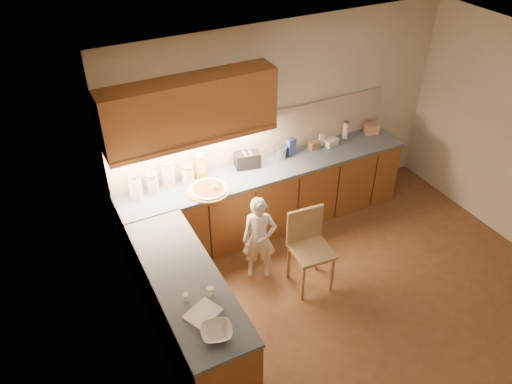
# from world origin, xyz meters

# --- Properties ---
(room) EXTENTS (4.54, 4.50, 2.62)m
(room) POSITION_xyz_m (0.00, 0.00, 1.68)
(room) COLOR brown
(room) RESTS_ON ground
(l_counter) EXTENTS (3.77, 2.62, 0.92)m
(l_counter) POSITION_xyz_m (-0.92, 1.25, 0.46)
(l_counter) COLOR brown
(l_counter) RESTS_ON ground
(backsplash) EXTENTS (3.75, 0.02, 0.58)m
(backsplash) POSITION_xyz_m (-0.38, 1.99, 1.21)
(backsplash) COLOR beige
(backsplash) RESTS_ON l_counter
(upper_cabinets) EXTENTS (1.95, 0.36, 0.73)m
(upper_cabinets) POSITION_xyz_m (-1.27, 1.82, 1.85)
(upper_cabinets) COLOR brown
(upper_cabinets) RESTS_ON ground
(pizza_on_board) EXTENTS (0.50, 0.50, 0.20)m
(pizza_on_board) POSITION_xyz_m (-1.22, 1.56, 0.94)
(pizza_on_board) COLOR tan
(pizza_on_board) RESTS_ON l_counter
(child) EXTENTS (0.46, 0.39, 1.06)m
(child) POSITION_xyz_m (-0.88, 0.95, 0.53)
(child) COLOR white
(child) RESTS_ON ground
(wooden_chair) EXTENTS (0.46, 0.46, 0.96)m
(wooden_chair) POSITION_xyz_m (-0.44, 0.61, 0.55)
(wooden_chair) COLOR tan
(wooden_chair) RESTS_ON ground
(mixing_bowl) EXTENTS (0.32, 0.32, 0.06)m
(mixing_bowl) POSITION_xyz_m (-1.95, -0.34, 0.95)
(mixing_bowl) COLOR white
(mixing_bowl) RESTS_ON l_counter
(canister_a) EXTENTS (0.16, 0.16, 0.32)m
(canister_a) POSITION_xyz_m (-1.99, 1.82, 1.08)
(canister_a) COLOR white
(canister_a) RESTS_ON l_counter
(canister_b) EXTENTS (0.14, 0.14, 0.25)m
(canister_b) POSITION_xyz_m (-1.79, 1.84, 1.05)
(canister_b) COLOR beige
(canister_b) RESTS_ON l_counter
(canister_c) EXTENTS (0.17, 0.17, 0.31)m
(canister_c) POSITION_xyz_m (-1.58, 1.90, 1.08)
(canister_c) COLOR white
(canister_c) RESTS_ON l_counter
(canister_d) EXTENTS (0.15, 0.15, 0.24)m
(canister_d) POSITION_xyz_m (-1.37, 1.83, 1.04)
(canister_d) COLOR silver
(canister_d) RESTS_ON l_counter
(oil_jug) EXTENTS (0.12, 0.09, 0.33)m
(oil_jug) POSITION_xyz_m (-1.19, 1.88, 1.07)
(oil_jug) COLOR gold
(oil_jug) RESTS_ON l_counter
(toaster) EXTENTS (0.33, 0.23, 0.20)m
(toaster) POSITION_xyz_m (-0.60, 1.83, 1.02)
(toaster) COLOR black
(toaster) RESTS_ON l_counter
(steel_pot) EXTENTS (0.19, 0.19, 0.15)m
(steel_pot) POSITION_xyz_m (-0.13, 1.85, 0.99)
(steel_pot) COLOR #A9AAAE
(steel_pot) RESTS_ON l_counter
(blue_box) EXTENTS (0.12, 0.10, 0.22)m
(blue_box) POSITION_xyz_m (0.03, 1.84, 1.03)
(blue_box) COLOR #334B9A
(blue_box) RESTS_ON l_counter
(card_box_a) EXTENTS (0.14, 0.11, 0.10)m
(card_box_a) POSITION_xyz_m (0.37, 1.83, 0.97)
(card_box_a) COLOR #956E50
(card_box_a) RESTS_ON l_counter
(white_bottle) EXTENTS (0.06, 0.06, 0.16)m
(white_bottle) POSITION_xyz_m (0.50, 1.86, 1.00)
(white_bottle) COLOR silver
(white_bottle) RESTS_ON l_counter
(flat_pack) EXTENTS (0.22, 0.18, 0.08)m
(flat_pack) POSITION_xyz_m (0.62, 1.81, 0.96)
(flat_pack) COLOR white
(flat_pack) RESTS_ON l_counter
(tall_jar) EXTENTS (0.08, 0.08, 0.25)m
(tall_jar) POSITION_xyz_m (0.89, 1.87, 1.05)
(tall_jar) COLOR white
(tall_jar) RESTS_ON l_counter
(card_box_b) EXTENTS (0.22, 0.20, 0.14)m
(card_box_b) POSITION_xyz_m (1.29, 1.83, 0.99)
(card_box_b) COLOR tan
(card_box_b) RESTS_ON l_counter
(dough_cloth) EXTENTS (0.35, 0.32, 0.02)m
(dough_cloth) POSITION_xyz_m (-1.97, -0.09, 0.93)
(dough_cloth) COLOR white
(dough_cloth) RESTS_ON l_counter
(spice_jar_a) EXTENTS (0.06, 0.06, 0.07)m
(spice_jar_a) POSITION_xyz_m (-2.04, 0.12, 0.96)
(spice_jar_a) COLOR white
(spice_jar_a) RESTS_ON l_counter
(spice_jar_b) EXTENTS (0.07, 0.07, 0.08)m
(spice_jar_b) POSITION_xyz_m (-1.82, 0.09, 0.96)
(spice_jar_b) COLOR white
(spice_jar_b) RESTS_ON l_counter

